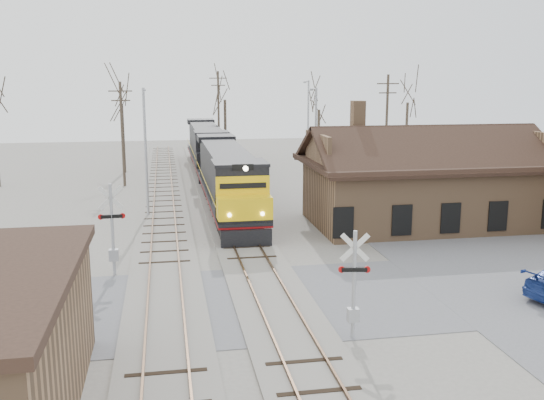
# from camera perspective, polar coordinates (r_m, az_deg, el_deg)

# --- Properties ---
(ground) EXTENTS (140.00, 140.00, 0.00)m
(ground) POSITION_cam_1_polar(r_m,az_deg,el_deg) (26.16, 0.03, -9.44)
(ground) COLOR gray
(ground) RESTS_ON ground
(road) EXTENTS (60.00, 9.00, 0.03)m
(road) POSITION_cam_1_polar(r_m,az_deg,el_deg) (26.16, 0.03, -9.41)
(road) COLOR slate
(road) RESTS_ON ground
(track_main) EXTENTS (3.40, 90.00, 0.24)m
(track_main) POSITION_cam_1_polar(r_m,az_deg,el_deg) (40.38, -3.73, -1.87)
(track_main) COLOR gray
(track_main) RESTS_ON ground
(track_siding) EXTENTS (3.40, 90.00, 0.24)m
(track_siding) POSITION_cam_1_polar(r_m,az_deg,el_deg) (40.15, -10.12, -2.10)
(track_siding) COLOR gray
(track_siding) RESTS_ON ground
(depot) EXTENTS (15.20, 9.31, 7.90)m
(depot) POSITION_cam_1_polar(r_m,az_deg,el_deg) (40.18, 13.98, 1.16)
(depot) COLOR #8B6748
(depot) RESTS_ON ground
(locomotive_lead) EXTENTS (3.08, 20.66, 4.59)m
(locomotive_lead) POSITION_cam_1_polar(r_m,az_deg,el_deg) (42.67, -4.19, 2.05)
(locomotive_lead) COLOR black
(locomotive_lead) RESTS_ON ground
(locomotive_trailing) EXTENTS (3.08, 20.66, 4.34)m
(locomotive_trailing) POSITION_cam_1_polar(r_m,az_deg,el_deg) (63.35, -6.18, 5.06)
(locomotive_trailing) COLOR black
(locomotive_trailing) RESTS_ON ground
(crossbuck_near) EXTENTS (1.15, 0.31, 4.04)m
(crossbuck_near) POSITION_cam_1_polar(r_m,az_deg,el_deg) (22.09, 7.70, -8.29)
(crossbuck_near) COLOR #A5A8AD
(crossbuck_near) RESTS_ON ground
(crossbuck_far) EXTENTS (1.27, 0.33, 4.46)m
(crossbuck_far) POSITION_cam_1_polar(r_m,az_deg,el_deg) (29.77, -14.77, -3.06)
(crossbuck_far) COLOR #A5A8AD
(crossbuck_far) RESTS_ON ground
(streetlight_a) EXTENTS (0.25, 2.04, 8.70)m
(streetlight_a) POSITION_cam_1_polar(r_m,az_deg,el_deg) (41.87, -11.82, 5.08)
(streetlight_a) COLOR #A5A8AD
(streetlight_a) RESTS_ON ground
(streetlight_b) EXTENTS (0.25, 2.04, 8.59)m
(streetlight_b) POSITION_cam_1_polar(r_m,az_deg,el_deg) (48.13, 4.09, 6.02)
(streetlight_b) COLOR #A5A8AD
(streetlight_b) RESTS_ON ground
(streetlight_c) EXTENTS (0.25, 2.04, 9.11)m
(streetlight_c) POSITION_cam_1_polar(r_m,az_deg,el_deg) (61.30, 3.39, 7.42)
(streetlight_c) COLOR #A5A8AD
(streetlight_c) RESTS_ON ground
(utility_pole_a) EXTENTS (2.00, 0.24, 9.04)m
(utility_pole_a) POSITION_cam_1_polar(r_m,az_deg,el_deg) (54.30, -13.91, 6.22)
(utility_pole_a) COLOR #382D23
(utility_pole_a) RESTS_ON ground
(utility_pole_b) EXTENTS (2.00, 0.24, 10.14)m
(utility_pole_b) POSITION_cam_1_polar(r_m,az_deg,el_deg) (70.72, -5.05, 8.08)
(utility_pole_b) COLOR #382D23
(utility_pole_b) RESTS_ON ground
(utility_pole_c) EXTENTS (2.00, 0.24, 9.65)m
(utility_pole_c) POSITION_cam_1_polar(r_m,az_deg,el_deg) (55.29, 10.72, 6.77)
(utility_pole_c) COLOR #382D23
(utility_pole_c) RESTS_ON ground
(tree_b) EXTENTS (4.54, 4.54, 11.13)m
(tree_b) POSITION_cam_1_polar(r_m,az_deg,el_deg) (62.22, -14.03, 9.77)
(tree_b) COLOR #382D23
(tree_b) RESTS_ON ground
(tree_c) EXTENTS (4.59, 4.59, 11.25)m
(tree_c) POSITION_cam_1_polar(r_m,az_deg,el_deg) (71.36, -4.47, 10.30)
(tree_c) COLOR #382D23
(tree_c) RESTS_ON ground
(tree_d) EXTENTS (3.92, 3.92, 9.59)m
(tree_d) POSITION_cam_1_polar(r_m,az_deg,el_deg) (68.65, 4.45, 9.27)
(tree_d) COLOR #382D23
(tree_d) RESTS_ON ground
(tree_e) EXTENTS (4.45, 4.45, 10.91)m
(tree_e) POSITION_cam_1_polar(r_m,az_deg,el_deg) (69.83, 12.69, 9.84)
(tree_e) COLOR #382D23
(tree_e) RESTS_ON ground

